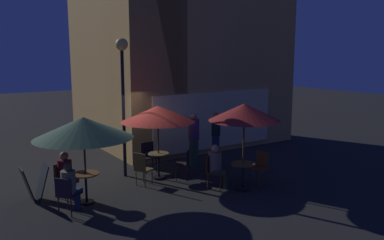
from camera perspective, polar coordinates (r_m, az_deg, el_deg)
The scene contains 22 objects.
ground_plane at distance 12.15m, azimuth -9.32°, elevation -8.50°, with size 60.00×60.00×0.00m, color black.
cafe_building at distance 16.12m, azimuth -3.57°, elevation 13.94°, with size 7.57×6.48×9.97m.
street_lamp_near_corner at distance 12.04m, azimuth -9.87°, elevation 6.33°, with size 0.37×0.37×4.17m.
menu_sandwich_board at distance 11.05m, azimuth -21.52°, elevation -8.40°, with size 0.64×0.55×0.89m.
cafe_table_0 at distance 11.14m, azimuth 7.27°, elevation -7.27°, with size 0.67×0.67×0.76m.
cafe_table_1 at distance 10.44m, azimuth -14.87°, elevation -8.61°, with size 0.66×0.66×0.78m.
cafe_table_2 at distance 12.08m, azimuth -4.78°, elevation -5.91°, with size 0.62×0.62×0.78m.
patio_umbrella_0 at distance 10.78m, azimuth 7.45°, elevation 1.06°, with size 1.93×1.93×2.40m.
patio_umbrella_1 at distance 10.10m, azimuth -15.21°, elevation -1.09°, with size 2.42×2.42×2.20m.
patio_umbrella_2 at distance 11.78m, azimuth -4.88°, elevation 0.85°, with size 2.19×2.19×2.21m.
cafe_chair_0 at distance 11.74m, azimuth 9.70°, elevation -6.27°, with size 0.50×0.50×0.94m.
cafe_chair_1 at distance 11.24m, azimuth 2.82°, elevation -6.86°, with size 0.62×0.62×0.93m.
cafe_chair_2 at distance 11.05m, azimuth -17.90°, elevation -7.66°, with size 0.52×0.52×0.91m.
cafe_chair_3 at distance 9.83m, azimuth -17.47°, elevation -9.81°, with size 0.61×0.61×0.91m.
cafe_chair_4 at distance 11.47m, azimuth -7.17°, elevation -6.57°, with size 0.54×0.54×0.96m.
cafe_chair_5 at distance 11.95m, azimuth -1.06°, elevation -6.00°, with size 0.54×0.54×0.87m.
cafe_chair_6 at distance 12.86m, azimuth -6.25°, elevation -4.82°, with size 0.47×0.47×0.93m.
patron_seated_0 at distance 11.18m, azimuth 3.56°, elevation -6.22°, with size 0.54×0.55×1.23m.
patron_seated_1 at distance 10.91m, azimuth -17.48°, elevation -7.05°, with size 0.48×0.55×1.23m.
patron_seated_2 at distance 9.90m, azimuth -17.00°, elevation -8.76°, with size 0.52×0.49×1.24m.
patron_standing_3 at distance 13.31m, azimuth 0.25°, elevation -2.77°, with size 0.37×0.37×1.78m.
patron_standing_4 at distance 13.79m, azimuth 3.41°, elevation -2.42°, with size 0.30×0.30×1.73m.
Camera 1 is at (-4.66, -10.58, 3.74)m, focal length 37.44 mm.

